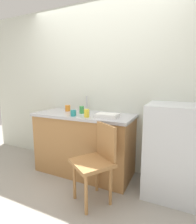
% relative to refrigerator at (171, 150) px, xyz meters
% --- Properties ---
extents(ground_plane, '(8.00, 8.00, 0.00)m').
position_rel_refrigerator_xyz_m(ground_plane, '(-1.02, -0.65, -0.55)').
color(ground_plane, '#9E998E').
extents(back_wall, '(4.80, 0.10, 2.53)m').
position_rel_refrigerator_xyz_m(back_wall, '(-1.02, 0.35, 0.71)').
color(back_wall, silver).
rests_on(back_wall, ground_plane).
extents(cabinet_base, '(1.41, 0.60, 0.86)m').
position_rel_refrigerator_xyz_m(cabinet_base, '(-1.19, 0.00, -0.12)').
color(cabinet_base, '#A87542').
rests_on(cabinet_base, ground_plane).
extents(countertop, '(1.45, 0.64, 0.04)m').
position_rel_refrigerator_xyz_m(countertop, '(-1.19, 0.00, 0.33)').
color(countertop, '#B7B7BC').
rests_on(countertop, cabinet_base).
extents(faucet, '(0.02, 0.02, 0.23)m').
position_rel_refrigerator_xyz_m(faucet, '(-1.28, 0.25, 0.46)').
color(faucet, '#B7B7BC').
rests_on(faucet, countertop).
extents(refrigerator, '(0.58, 0.61, 1.11)m').
position_rel_refrigerator_xyz_m(refrigerator, '(0.00, 0.00, 0.00)').
color(refrigerator, silver).
rests_on(refrigerator, ground_plane).
extents(chair, '(0.56, 0.56, 0.89)m').
position_rel_refrigerator_xyz_m(chair, '(-0.74, -0.51, -0.05)').
color(chair, '#A87542').
rests_on(chair, ground_plane).
extents(dish_tray, '(0.28, 0.20, 0.05)m').
position_rel_refrigerator_xyz_m(dish_tray, '(-0.78, -0.11, 0.37)').
color(dish_tray, white).
rests_on(dish_tray, countertop).
extents(cup_orange, '(0.08, 0.08, 0.09)m').
position_rel_refrigerator_xyz_m(cup_orange, '(-1.54, 0.09, 0.39)').
color(cup_orange, orange).
rests_on(cup_orange, countertop).
extents(cup_green, '(0.07, 0.07, 0.11)m').
position_rel_refrigerator_xyz_m(cup_green, '(-1.23, 0.01, 0.40)').
color(cup_green, green).
rests_on(cup_green, countertop).
extents(cup_yellow, '(0.07, 0.07, 0.10)m').
position_rel_refrigerator_xyz_m(cup_yellow, '(-1.04, -0.20, 0.40)').
color(cup_yellow, yellow).
rests_on(cup_yellow, countertop).
extents(cup_teal, '(0.08, 0.08, 0.08)m').
position_rel_refrigerator_xyz_m(cup_teal, '(-1.23, -0.21, 0.39)').
color(cup_teal, teal).
rests_on(cup_teal, countertop).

